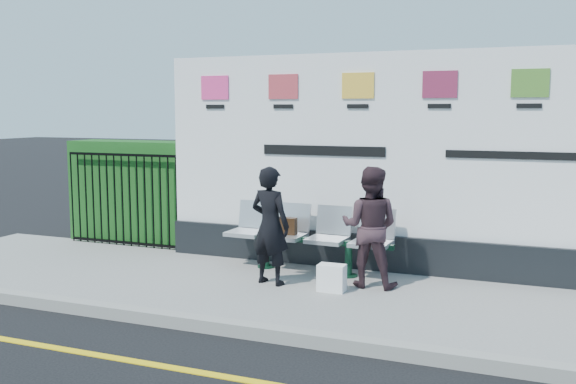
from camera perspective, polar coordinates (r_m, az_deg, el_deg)
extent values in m
cube|color=gray|center=(7.85, 7.75, -9.63)|extent=(14.00, 3.00, 0.12)
cube|color=gray|center=(6.48, 4.46, -13.20)|extent=(14.00, 0.18, 0.14)
cube|color=black|center=(8.97, 12.99, -5.57)|extent=(8.00, 0.30, 0.50)
cube|color=white|center=(8.76, 13.27, 4.04)|extent=(8.00, 0.14, 2.50)
cube|color=#195119|center=(11.18, -13.16, 0.07)|extent=(2.35, 0.70, 1.70)
imported|color=black|center=(8.17, -1.60, -3.00)|extent=(0.61, 0.47, 1.51)
imported|color=#37232A|center=(8.12, 7.29, -3.09)|extent=(0.76, 0.60, 1.52)
cube|color=black|center=(8.91, -0.19, -3.03)|extent=(0.30, 0.14, 0.23)
cube|color=white|center=(7.97, 3.90, -7.62)|extent=(0.33, 0.20, 0.33)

